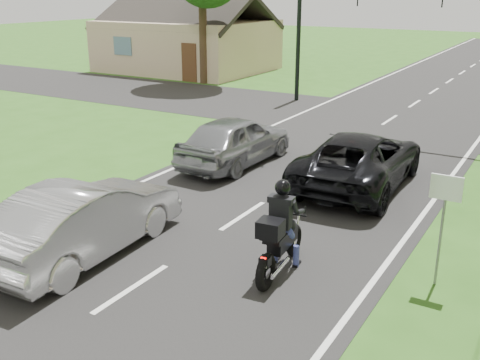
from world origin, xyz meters
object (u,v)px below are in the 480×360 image
object	(u,v)px
dark_suv	(359,159)
sign_white	(445,204)
silver_suv	(235,140)
silver_sedan	(85,219)
motorcycle_rider	(280,237)

from	to	relation	value
dark_suv	sign_white	bearing A→B (deg)	122.24
silver_suv	sign_white	xyz separation A→B (m)	(7.03, -4.52, 0.82)
silver_sedan	dark_suv	bearing A→B (deg)	-119.15
dark_suv	silver_suv	distance (m)	3.95
silver_suv	sign_white	distance (m)	8.40
silver_sedan	silver_suv	distance (m)	6.89
motorcycle_rider	silver_sedan	size ratio (longest dim) A/B	0.47
motorcycle_rider	dark_suv	xyz separation A→B (m)	(-0.40, 5.57, 0.02)
silver_sedan	sign_white	bearing A→B (deg)	-163.13
dark_suv	silver_sedan	distance (m)	7.64
motorcycle_rider	sign_white	distance (m)	3.01
motorcycle_rider	silver_suv	xyz separation A→B (m)	(-4.35, 5.57, 0.04)
dark_suv	silver_suv	world-z (taller)	silver_suv
dark_suv	sign_white	world-z (taller)	sign_white
silver_suv	sign_white	size ratio (longest dim) A/B	2.13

